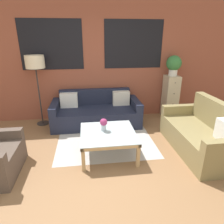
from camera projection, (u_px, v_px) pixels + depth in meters
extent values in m
plane|color=#8E6642|center=(105.00, 175.00, 3.05)|extent=(16.00, 16.00, 0.00)
cube|color=brown|center=(94.00, 62.00, 4.80)|extent=(8.40, 0.08, 2.80)
cube|color=black|center=(51.00, 45.00, 4.50)|extent=(1.40, 0.01, 1.10)
cube|color=black|center=(134.00, 44.00, 4.74)|extent=(1.40, 0.01, 1.10)
cube|color=#BCB7B2|center=(105.00, 138.00, 4.16)|extent=(1.90, 1.80, 0.00)
cube|color=#1E2338|center=(97.00, 118.00, 4.66)|extent=(1.71, 0.72, 0.40)
cube|color=#1E2338|center=(95.00, 104.00, 5.00)|extent=(1.71, 0.16, 0.78)
cube|color=#1E2338|center=(56.00, 115.00, 4.58)|extent=(0.16, 0.88, 0.58)
cube|color=#1E2338|center=(135.00, 111.00, 4.81)|extent=(0.16, 0.88, 0.58)
cube|color=white|center=(69.00, 100.00, 4.71)|extent=(0.40, 0.16, 0.34)
cube|color=silver|center=(121.00, 98.00, 4.86)|extent=(0.40, 0.16, 0.34)
cube|color=olive|center=(193.00, 140.00, 3.65)|extent=(0.64, 1.39, 0.42)
cube|color=olive|center=(216.00, 126.00, 3.61)|extent=(0.16, 1.39, 0.92)
cube|color=olive|center=(179.00, 119.00, 4.33)|extent=(0.80, 0.14, 0.62)
cube|color=brown|center=(0.00, 145.00, 3.34)|extent=(0.80, 0.14, 0.56)
cube|color=silver|center=(108.00, 133.00, 3.45)|extent=(0.94, 0.94, 0.01)
cube|color=tan|center=(111.00, 148.00, 3.05)|extent=(0.94, 0.05, 0.05)
cube|color=tan|center=(105.00, 124.00, 3.88)|extent=(0.94, 0.05, 0.05)
cube|color=tan|center=(82.00, 136.00, 3.41)|extent=(0.05, 0.94, 0.05)
cube|color=tan|center=(133.00, 133.00, 3.52)|extent=(0.05, 0.94, 0.05)
cube|color=tan|center=(83.00, 159.00, 3.07)|extent=(0.06, 0.05, 0.42)
cube|color=tan|center=(138.00, 155.00, 3.18)|extent=(0.05, 0.05, 0.42)
cube|color=tan|center=(83.00, 134.00, 3.88)|extent=(0.06, 0.06, 0.42)
cube|color=tan|center=(127.00, 131.00, 3.98)|extent=(0.05, 0.06, 0.42)
cylinder|color=#2D2D2D|center=(43.00, 123.00, 4.84)|extent=(0.28, 0.28, 0.02)
cylinder|color=#2D2D2D|center=(40.00, 97.00, 4.60)|extent=(0.03, 0.03, 1.31)
cylinder|color=beige|center=(35.00, 62.00, 4.32)|extent=(0.41, 0.41, 0.28)
cube|color=#C6B793|center=(170.00, 97.00, 5.10)|extent=(0.32, 0.39, 1.07)
sphere|color=#38332D|center=(175.00, 83.00, 4.77)|extent=(0.02, 0.02, 0.02)
sphere|color=#38332D|center=(174.00, 94.00, 4.86)|extent=(0.02, 0.02, 0.02)
sphere|color=#38332D|center=(173.00, 104.00, 4.96)|extent=(0.02, 0.02, 0.02)
sphere|color=#38332D|center=(172.00, 114.00, 5.06)|extent=(0.02, 0.02, 0.02)
cylinder|color=silver|center=(173.00, 73.00, 4.88)|extent=(0.21, 0.21, 0.15)
sphere|color=#387A3D|center=(174.00, 63.00, 4.79)|extent=(0.36, 0.36, 0.36)
cylinder|color=#ADBCC6|center=(104.00, 128.00, 3.49)|extent=(0.09, 0.09, 0.12)
sphere|color=#9E3366|center=(104.00, 122.00, 3.45)|extent=(0.13, 0.13, 0.13)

